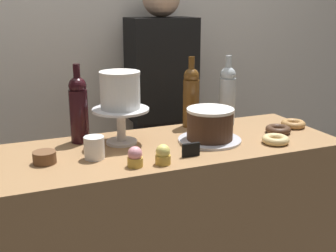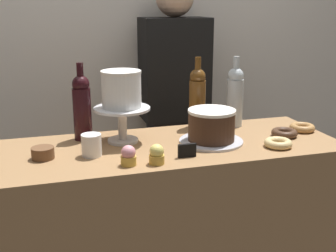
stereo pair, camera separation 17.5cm
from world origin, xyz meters
name	(u,v)px [view 2 (the right image)]	position (x,y,z in m)	size (l,w,h in m)	color
back_wall	(126,35)	(0.00, 0.84, 1.30)	(6.00, 0.05, 2.60)	silver
display_counter	(168,244)	(0.00, 0.00, 0.46)	(1.42, 0.53, 0.92)	#997047
cake_stand_pedestal	(122,118)	(-0.17, 0.09, 1.02)	(0.23, 0.23, 0.15)	silver
white_layer_cake	(121,89)	(-0.17, 0.09, 1.14)	(0.16, 0.16, 0.15)	white
silver_serving_platter	(211,141)	(0.18, -0.02, 0.92)	(0.26, 0.26, 0.01)	silver
chocolate_round_cake	(211,125)	(0.18, -0.02, 0.99)	(0.20, 0.20, 0.13)	#3D2619
wine_bottle_clear	(235,96)	(0.38, 0.19, 1.06)	(0.08, 0.08, 0.33)	#B2BCC1
wine_bottle_dark_red	(82,106)	(-0.32, 0.18, 1.06)	(0.08, 0.08, 0.33)	black
wine_bottle_amber	(197,97)	(0.20, 0.21, 1.06)	(0.08, 0.08, 0.33)	#5B3814
cupcake_strawberry	(128,156)	(-0.20, -0.18, 0.95)	(0.06, 0.06, 0.07)	gold
cupcake_lemon	(157,155)	(-0.10, -0.20, 0.95)	(0.06, 0.06, 0.07)	gold
donut_maple	(302,128)	(0.64, 0.02, 0.93)	(0.11, 0.11, 0.03)	#B27F47
donut_glazed	(278,143)	(0.42, -0.15, 0.93)	(0.11, 0.11, 0.03)	#E0C17F
donut_chocolate	(284,133)	(0.52, -0.03, 0.93)	(0.11, 0.11, 0.03)	#472D1E
cookie_stack	(43,153)	(-0.49, -0.02, 0.94)	(0.08, 0.08, 0.04)	brown
price_sign_chalkboard	(187,151)	(0.03, -0.16, 0.94)	(0.07, 0.01, 0.05)	black
coffee_cup_ceramic	(92,145)	(-0.31, -0.04, 0.96)	(0.08, 0.08, 0.08)	white
barista_figure	(174,120)	(0.23, 0.64, 0.84)	(0.36, 0.22, 1.60)	black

